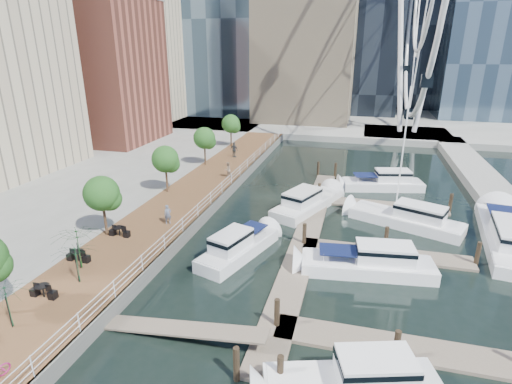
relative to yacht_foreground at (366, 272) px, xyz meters
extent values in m
plane|color=black|center=(-7.67, -5.13, 0.00)|extent=(520.00, 520.00, 0.00)
cube|color=brown|center=(-16.67, 9.87, 0.50)|extent=(6.00, 60.00, 1.00)
cube|color=#595954|center=(-13.67, 9.87, 0.50)|extent=(0.25, 60.00, 1.00)
cube|color=gray|center=(-7.67, 96.87, 0.50)|extent=(200.00, 114.00, 1.00)
cube|color=gray|center=(12.33, 14.87, 0.50)|extent=(4.00, 60.00, 1.00)
cube|color=gray|center=(6.33, 46.87, 0.50)|extent=(14.00, 12.00, 1.00)
cube|color=#6D6051|center=(-4.67, 4.87, 0.10)|extent=(2.00, 32.00, 0.20)
cube|color=#6D6051|center=(1.33, -7.13, 0.10)|extent=(12.00, 2.00, 0.20)
cube|color=#6D6051|center=(1.33, 2.87, 0.10)|extent=(12.00, 2.00, 0.20)
cube|color=#6D6051|center=(1.33, 12.87, 0.10)|extent=(12.00, 2.00, 0.20)
cube|color=brown|center=(-37.67, 28.87, 11.00)|extent=(12.00, 14.00, 20.00)
cube|color=#BCAD8E|center=(-43.67, 44.87, 15.00)|extent=(14.00, 16.00, 28.00)
cylinder|color=white|center=(3.83, 46.87, 14.00)|extent=(0.80, 0.80, 26.00)
cylinder|color=white|center=(8.83, 46.87, 14.00)|extent=(0.80, 0.80, 26.00)
cylinder|color=#3F2B1C|center=(-19.07, -1.13, 2.20)|extent=(0.20, 0.20, 2.40)
sphere|color=#265B1E|center=(-19.07, -1.13, 4.30)|extent=(2.60, 2.60, 2.60)
cylinder|color=#3F2B1C|center=(-19.07, 8.87, 2.20)|extent=(0.20, 0.20, 2.40)
sphere|color=#265B1E|center=(-19.07, 8.87, 4.30)|extent=(2.60, 2.60, 2.60)
cylinder|color=#3F2B1C|center=(-19.07, 18.87, 2.20)|extent=(0.20, 0.20, 2.40)
sphere|color=#265B1E|center=(-19.07, 18.87, 4.30)|extent=(2.60, 2.60, 2.60)
cylinder|color=#3F2B1C|center=(-19.07, 28.87, 2.20)|extent=(0.20, 0.20, 2.40)
sphere|color=#265B1E|center=(-19.07, 28.87, 4.30)|extent=(2.60, 2.60, 2.60)
imported|color=#535B6F|center=(-15.49, 1.88, 1.79)|extent=(0.69, 0.65, 1.59)
imported|color=#88715E|center=(-14.86, 14.87, 1.85)|extent=(0.97, 1.03, 1.69)
imported|color=#2F363B|center=(-16.80, 23.27, 1.98)|extent=(1.24, 0.80, 1.97)
imported|color=#103B20|center=(-17.29, -11.74, 2.21)|extent=(3.12, 3.16, 2.42)
imported|color=#0F381F|center=(-16.77, -7.33, 2.18)|extent=(3.34, 3.37, 2.37)
imported|color=#103B13|center=(-17.76, -5.88, 2.36)|extent=(3.94, 3.97, 2.73)
camera|label=1|loc=(-1.18, -24.64, 14.16)|focal=28.00mm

